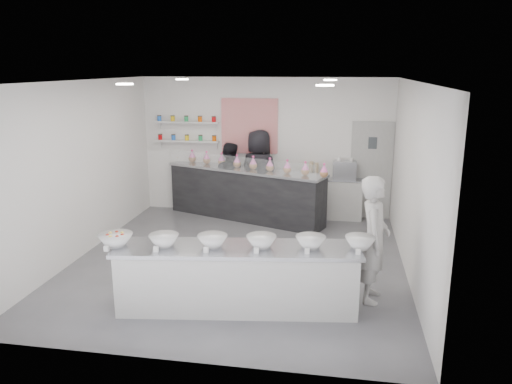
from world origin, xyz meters
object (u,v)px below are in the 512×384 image
at_px(back_bar, 245,194).
at_px(woman_prep, 374,239).
at_px(espresso_machine, 344,171).
at_px(staff_right, 259,174).
at_px(espresso_ledge, 334,199).
at_px(prep_counter, 237,278).
at_px(staff_left, 229,179).

height_order(back_bar, woman_prep, woman_prep).
distance_m(espresso_machine, woman_prep, 3.86).
height_order(woman_prep, staff_right, staff_right).
relative_size(espresso_ledge, woman_prep, 0.66).
relative_size(espresso_machine, woman_prep, 0.27).
height_order(prep_counter, staff_left, staff_left).
bearing_deg(espresso_machine, prep_counter, -107.60).
distance_m(espresso_machine, staff_left, 2.51).
xyz_separation_m(back_bar, woman_prep, (2.49, -3.50, 0.34)).
relative_size(prep_counter, staff_left, 2.02).
height_order(back_bar, staff_right, staff_right).
bearing_deg(woman_prep, staff_left, 42.41).
height_order(espresso_ledge, staff_left, staff_left).
relative_size(espresso_ledge, staff_right, 0.62).
distance_m(espresso_ledge, espresso_machine, 0.66).
xyz_separation_m(prep_counter, staff_left, (-1.09, 4.35, 0.36)).
relative_size(prep_counter, woman_prep, 1.82).
xyz_separation_m(prep_counter, espresso_machine, (1.41, 4.43, 0.62)).
xyz_separation_m(espresso_machine, staff_right, (-1.83, -0.08, -0.11)).
relative_size(woman_prep, staff_left, 1.11).
bearing_deg(staff_left, staff_right, -171.99).
relative_size(prep_counter, back_bar, 0.91).
bearing_deg(espresso_ledge, espresso_machine, 0.00).
bearing_deg(staff_right, prep_counter, 114.08).
height_order(espresso_ledge, staff_right, staff_right).
bearing_deg(woman_prep, staff_right, 35.49).
relative_size(espresso_machine, staff_right, 0.26).
xyz_separation_m(espresso_machine, staff_left, (-2.50, -0.08, -0.26)).
bearing_deg(woman_prep, espresso_ledge, 13.50).
distance_m(back_bar, espresso_ledge, 1.93).
distance_m(woman_prep, staff_right, 4.37).
distance_m(prep_counter, woman_prep, 1.96).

